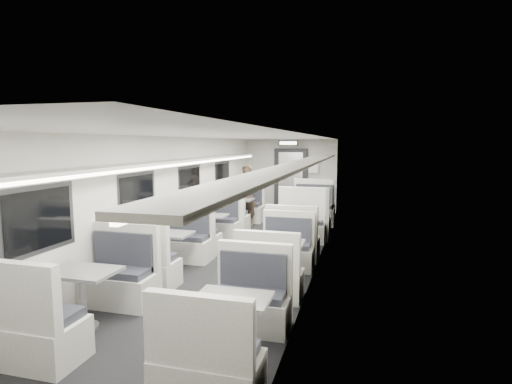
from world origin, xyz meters
The scene contains 19 objects.
room centered at (0.00, 0.00, 1.20)m, with size 3.24×12.24×2.64m.
booth_left_a centered at (-1.00, 3.08, 0.40)m, with size 1.10×2.24×1.20m.
booth_left_b centered at (-1.00, 1.06, 0.35)m, with size 0.97×1.97×1.05m.
booth_left_c centered at (-1.00, -0.89, 0.36)m, with size 1.00×2.04×1.09m.
booth_left_d centered at (-1.00, -3.13, 0.38)m, with size 1.04×2.12×1.13m.
booth_right_a centered at (1.00, 3.08, 0.42)m, with size 1.17×2.36×1.26m.
booth_right_b centered at (1.00, 1.21, 0.37)m, with size 1.01×2.05×1.10m.
booth_right_c centered at (1.00, -0.87, 0.35)m, with size 0.96×1.94×1.04m.
booth_right_d centered at (1.00, -3.32, 0.35)m, with size 0.96×1.95×1.04m.
passenger centered at (-0.76, 3.34, 0.85)m, with size 0.62×0.41×1.70m, color black.
window_a centered at (-1.49, 3.40, 1.35)m, with size 0.02×1.18×0.84m, color black.
window_b centered at (-1.49, 1.20, 1.35)m, with size 0.02×1.18×0.84m, color black.
window_c centered at (-1.49, -1.00, 1.35)m, with size 0.02×1.18×0.84m, color black.
window_d centered at (-1.49, -3.20, 1.35)m, with size 0.02×1.18×0.84m, color black.
luggage_rack_left centered at (-1.24, -0.30, 1.92)m, with size 0.46×10.40×0.09m.
luggage_rack_right centered at (1.24, -0.30, 1.92)m, with size 0.46×10.40×0.09m.
vestibule_door centered at (0.00, 5.93, 1.04)m, with size 1.10×0.13×2.10m.
exit_sign centered at (0.00, 5.44, 2.28)m, with size 0.62×0.12×0.16m.
wall_notice centered at (0.75, 5.92, 1.50)m, with size 0.32×0.02×0.40m, color white.
Camera 1 is at (2.26, -7.12, 2.27)m, focal length 28.00 mm.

